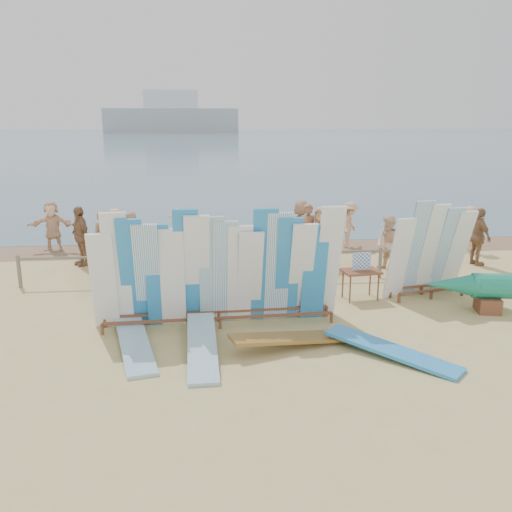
{
  "coord_description": "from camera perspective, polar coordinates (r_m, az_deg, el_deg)",
  "views": [
    {
      "loc": [
        -0.93,
        -11.59,
        4.43
      ],
      "look_at": [
        0.31,
        1.72,
        1.06
      ],
      "focal_mm": 38.0,
      "sensor_mm": 36.0,
      "label": 1
    }
  ],
  "objects": [
    {
      "name": "stroller",
      "position": [
        16.69,
        6.73,
        0.35
      ],
      "size": [
        0.62,
        0.88,
        1.18
      ],
      "rotation": [
        0.0,
        0.0,
        0.04
      ],
      "color": "#B61324",
      "rests_on": "ground"
    },
    {
      "name": "flat_board_b",
      "position": [
        10.76,
        -5.68,
        -10.23
      ],
      "size": [
        0.63,
        2.71,
        0.36
      ],
      "primitive_type": "cube",
      "rotation": [
        0.11,
        0.0,
        0.03
      ],
      "color": "#7EB1CA",
      "rests_on": "ground"
    },
    {
      "name": "beachgoer_extra_1",
      "position": [
        17.63,
        -18.0,
        2.02
      ],
      "size": [
        1.01,
        1.16,
        1.86
      ],
      "primitive_type": "imported",
      "rotation": [
        0.0,
        0.0,
        5.32
      ],
      "color": "#8C6042",
      "rests_on": "ground"
    },
    {
      "name": "beachgoer_6",
      "position": [
        16.92,
        6.93,
        2.13
      ],
      "size": [
        0.94,
        0.95,
        1.86
      ],
      "primitive_type": "imported",
      "rotation": [
        0.0,
        0.0,
        5.48
      ],
      "color": "tan",
      "rests_on": "ground"
    },
    {
      "name": "beachgoer_11",
      "position": [
        20.0,
        -20.65,
        2.99
      ],
      "size": [
        1.62,
        0.57,
        1.73
      ],
      "primitive_type": "imported",
      "rotation": [
        0.0,
        0.0,
        6.25
      ],
      "color": "beige",
      "rests_on": "ground"
    },
    {
      "name": "beachgoer_0",
      "position": [
        17.05,
        -14.4,
        1.84
      ],
      "size": [
        0.56,
        0.95,
        1.84
      ],
      "primitive_type": "imported",
      "rotation": [
        0.0,
        0.0,
        4.86
      ],
      "color": "tan",
      "rests_on": "ground"
    },
    {
      "name": "beachgoer_1",
      "position": [
        16.82,
        -15.65,
        1.58
      ],
      "size": [
        0.74,
        0.53,
        1.83
      ],
      "primitive_type": "imported",
      "rotation": [
        0.0,
        0.0,
        0.27
      ],
      "color": "#8C6042",
      "rests_on": "ground"
    },
    {
      "name": "beachgoer_7",
      "position": [
        17.35,
        5.5,
        2.46
      ],
      "size": [
        0.77,
        0.59,
        1.86
      ],
      "primitive_type": "imported",
      "rotation": [
        0.0,
        0.0,
        5.91
      ],
      "color": "#8C6042",
      "rests_on": "ground"
    },
    {
      "name": "flat_board_c",
      "position": [
        11.08,
        4.12,
        -9.45
      ],
      "size": [
        2.74,
        1.26,
        0.37
      ],
      "primitive_type": "cube",
      "rotation": [
        0.11,
        0.0,
        1.84
      ],
      "color": "olive",
      "rests_on": "ground"
    },
    {
      "name": "beachgoer_4",
      "position": [
        16.99,
        -7.42,
        1.82
      ],
      "size": [
        1.06,
        0.79,
        1.66
      ],
      "primitive_type": "imported",
      "rotation": [
        0.0,
        0.0,
        2.71
      ],
      "color": "#8C6042",
      "rests_on": "ground"
    },
    {
      "name": "beachgoer_5",
      "position": [
        18.33,
        4.73,
        3.09
      ],
      "size": [
        1.74,
        0.67,
        1.85
      ],
      "primitive_type": "imported",
      "rotation": [
        0.0,
        0.0,
        3.21
      ],
      "color": "beige",
      "rests_on": "ground"
    },
    {
      "name": "distant_ship",
      "position": [
        191.91,
        -8.89,
        14.28
      ],
      "size": [
        45.0,
        8.0,
        14.0
      ],
      "color": "#999EA3",
      "rests_on": "ocean"
    },
    {
      "name": "vendor_table",
      "position": [
        13.93,
        10.93,
        -2.89
      ],
      "size": [
        1.0,
        0.77,
        1.22
      ],
      "rotation": [
        0.0,
        0.0,
        0.14
      ],
      "color": "brown",
      "rests_on": "ground"
    },
    {
      "name": "beach_chair_right",
      "position": [
        15.99,
        3.08,
        -0.87
      ],
      "size": [
        0.87,
        0.87,
        0.98
      ],
      "rotation": [
        0.0,
        0.0,
        0.59
      ],
      "color": "#B61324",
      "rests_on": "ground"
    },
    {
      "name": "wet_sand_strip",
      "position": [
        19.33,
        -2.41,
        0.91
      ],
      "size": [
        40.0,
        2.6,
        0.01
      ],
      "primitive_type": "cube",
      "color": "brown",
      "rests_on": "ground"
    },
    {
      "name": "side_surfboard_rack",
      "position": [
        14.34,
        17.8,
        0.27
      ],
      "size": [
        2.29,
        1.11,
        2.56
      ],
      "rotation": [
        0.0,
        0.0,
        0.22
      ],
      "color": "brown",
      "rests_on": "ground"
    },
    {
      "name": "beach_chair_left",
      "position": [
        15.86,
        -1.55,
        -1.03
      ],
      "size": [
        0.62,
        0.64,
        0.94
      ],
      "rotation": [
        0.0,
        0.0,
        -0.05
      ],
      "color": "#B61324",
      "rests_on": "ground"
    },
    {
      "name": "beachgoer_8",
      "position": [
        16.57,
        13.76,
        1.25
      ],
      "size": [
        0.7,
        0.91,
        1.68
      ],
      "primitive_type": "imported",
      "rotation": [
        0.0,
        0.0,
        5.14
      ],
      "color": "beige",
      "rests_on": "ground"
    },
    {
      "name": "beachgoer_2",
      "position": [
        17.0,
        -13.02,
        1.66
      ],
      "size": [
        0.41,
        0.83,
        1.71
      ],
      "primitive_type": "imported",
      "rotation": [
        0.0,
        0.0,
        4.7
      ],
      "color": "beige",
      "rests_on": "ground"
    },
    {
      "name": "flat_board_d",
      "position": [
        10.9,
        14.04,
        -10.26
      ],
      "size": [
        2.32,
        2.29,
        0.27
      ],
      "primitive_type": "cube",
      "rotation": [
        0.07,
        0.0,
        0.8
      ],
      "color": "#2883CC",
      "rests_on": "ground"
    },
    {
      "name": "main_surfboard_rack",
      "position": [
        11.76,
        -3.94,
        -1.8
      ],
      "size": [
        5.43,
        1.01,
        2.68
      ],
      "rotation": [
        0.0,
        0.0,
        0.05
      ],
      "color": "brown",
      "rests_on": "ground"
    },
    {
      "name": "beachgoer_9",
      "position": [
        19.42,
        9.84,
        3.24
      ],
      "size": [
        0.9,
        1.14,
        1.64
      ],
      "primitive_type": "imported",
      "rotation": [
        0.0,
        0.0,
        1.06
      ],
      "color": "tan",
      "rests_on": "ground"
    },
    {
      "name": "fence",
      "position": [
        15.1,
        -1.61,
        -0.4
      ],
      "size": [
        12.08,
        0.08,
        0.9
      ],
      "color": "#776959",
      "rests_on": "ground"
    },
    {
      "name": "flat_board_a",
      "position": [
        11.2,
        -12.63,
        -9.5
      ],
      "size": [
        1.16,
        2.76,
        0.22
      ],
      "primitive_type": "cube",
      "rotation": [
        0.05,
        0.0,
        0.23
      ],
      "color": "#7EB1CA",
      "rests_on": "ground"
    },
    {
      "name": "beachgoer_extra_0",
      "position": [
        19.91,
        21.52,
        2.65
      ],
      "size": [
        1.11,
        0.81,
        1.58
      ],
      "primitive_type": "imported",
      "rotation": [
        0.0,
        0.0,
        2.71
      ],
      "color": "tan",
      "rests_on": "ground"
    },
    {
      "name": "ocean",
      "position": [
        139.66,
        -5.03,
        12.31
      ],
      "size": [
        320.0,
        240.0,
        0.02
      ],
      "primitive_type": "cube",
      "color": "#44657A",
      "rests_on": "ground"
    },
    {
      "name": "beachgoer_10",
      "position": [
        18.14,
        22.37,
        1.87
      ],
      "size": [
        0.63,
        1.12,
        1.8
      ],
      "primitive_type": "imported",
      "rotation": [
        0.0,
        0.0,
        1.75
      ],
      "color": "#8C6042",
      "rests_on": "ground"
    },
    {
      "name": "ground",
      "position": [
        12.44,
        -0.69,
        -6.69
      ],
      "size": [
        160.0,
        160.0,
        0.0
      ],
      "primitive_type": "plane",
      "color": "tan",
      "rests_on": "ground"
    },
    {
      "name": "beachgoer_3",
      "position": [
        17.82,
        -8.22,
        2.33
      ],
      "size": [
        0.45,
        1.06,
        1.64
      ],
      "primitive_type": "imported",
      "rotation": [
        0.0,
        0.0,
        4.7
      ],
      "color": "tan",
      "rests_on": "ground"
    }
  ]
}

